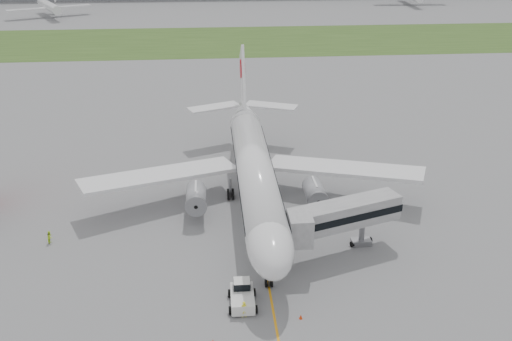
{
  "coord_description": "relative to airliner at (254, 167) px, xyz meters",
  "views": [
    {
      "loc": [
        -5.85,
        -66.59,
        37.23
      ],
      "look_at": [
        0.05,
        2.0,
        6.39
      ],
      "focal_mm": 40.0,
      "sensor_mm": 36.0,
      "label": 1
    }
  ],
  "objects": [
    {
      "name": "distant_aircraft_right",
      "position": [
        87.25,
        190.75,
        -5.66
      ],
      "size": [
        33.71,
        30.04,
        12.46
      ],
      "primitive_type": null,
      "rotation": [
        0.0,
        0.0,
        -0.04
      ],
      "color": "white",
      "rests_on": "ground"
    },
    {
      "name": "distant_aircraft_left",
      "position": [
        -68.14,
        168.88,
        -5.66
      ],
      "size": [
        41.69,
        39.9,
        12.42
      ],
      "primitive_type": null,
      "rotation": [
        0.0,
        0.0,
        0.45
      ],
      "color": "white",
      "rests_on": "ground"
    },
    {
      "name": "airliner",
      "position": [
        0.0,
        0.0,
        0.0
      ],
      "size": [
        48.13,
        53.95,
        17.88
      ],
      "color": "white",
      "rests_on": "ground"
    },
    {
      "name": "ground_crew_far",
      "position": [
        -26.1,
        -8.43,
        -4.83
      ],
      "size": [
        0.71,
        0.87,
        1.66
      ],
      "primitive_type": "imported",
      "rotation": [
        0.0,
        0.0,
        1.47
      ],
      "color": "#C3F328",
      "rests_on": "ground"
    },
    {
      "name": "grass_strip",
      "position": [
        0.0,
        115.13,
        -5.65
      ],
      "size": [
        600.0,
        50.0,
        0.02
      ],
      "primitive_type": "cube",
      "color": "#35521E",
      "rests_on": "ground"
    },
    {
      "name": "pushback_tug",
      "position": [
        -3.09,
        -22.49,
        -4.64
      ],
      "size": [
        3.0,
        4.38,
        2.22
      ],
      "rotation": [
        0.0,
        0.0,
        -0.01
      ],
      "color": "white",
      "rests_on": "ground"
    },
    {
      "name": "ground_crew_near",
      "position": [
        -3.07,
        -24.81,
        -4.72
      ],
      "size": [
        0.72,
        0.51,
        1.88
      ],
      "primitive_type": "imported",
      "rotation": [
        0.0,
        0.0,
        3.24
      ],
      "color": "#FFF82A",
      "rests_on": "ground"
    },
    {
      "name": "safety_cone_right",
      "position": [
        2.64,
        -25.59,
        -5.41
      ],
      "size": [
        0.36,
        0.36,
        0.5
      ],
      "primitive_type": "cone",
      "color": "red",
      "rests_on": "ground"
    },
    {
      "name": "apron_markings",
      "position": [
        0.0,
        -9.87,
        -5.66
      ],
      "size": [
        70.0,
        70.0,
        0.04
      ],
      "primitive_type": null,
      "color": "orange",
      "rests_on": "ground"
    },
    {
      "name": "ground",
      "position": [
        0.0,
        -4.87,
        -5.66
      ],
      "size": [
        600.0,
        600.0,
        0.0
      ],
      "primitive_type": "plane",
      "color": "gray",
      "rests_on": "ground"
    },
    {
      "name": "jet_bridge",
      "position": [
        8.82,
        -13.98,
        -0.55
      ],
      "size": [
        14.45,
        8.58,
        6.91
      ],
      "rotation": [
        0.0,
        0.0,
        0.33
      ],
      "color": "#B5B5B8",
      "rests_on": "ground"
    }
  ]
}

